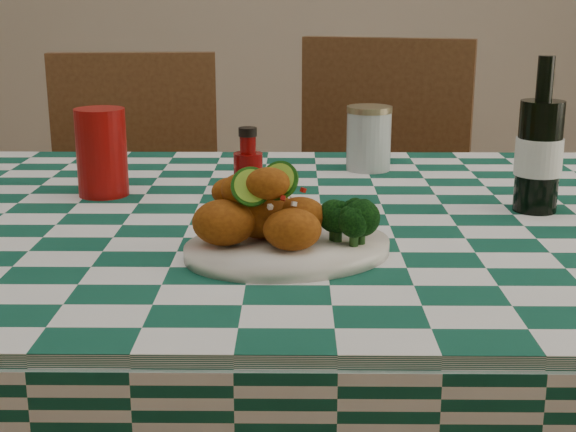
# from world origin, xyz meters

# --- Properties ---
(dining_table) EXTENTS (1.66, 1.06, 0.79)m
(dining_table) POSITION_xyz_m (0.00, 0.00, 0.39)
(dining_table) COLOR #104A38
(dining_table) RESTS_ON ground
(plate) EXTENTS (0.34, 0.30, 0.02)m
(plate) POSITION_xyz_m (0.05, -0.21, 0.80)
(plate) COLOR white
(plate) RESTS_ON dining_table
(fried_chicken_pile) EXTENTS (0.16, 0.12, 0.10)m
(fried_chicken_pile) POSITION_xyz_m (0.02, -0.21, 0.86)
(fried_chicken_pile) COLOR #94480E
(fried_chicken_pile) RESTS_ON plate
(broccoli_side) EXTENTS (0.08, 0.08, 0.06)m
(broccoli_side) POSITION_xyz_m (0.14, -0.20, 0.83)
(broccoli_side) COLOR black
(broccoli_side) RESTS_ON plate
(red_tumbler) EXTENTS (0.09, 0.09, 0.15)m
(red_tumbler) POSITION_xyz_m (-0.28, 0.12, 0.86)
(red_tumbler) COLOR #910907
(red_tumbler) RESTS_ON dining_table
(ketchup_bottle) EXTENTS (0.06, 0.06, 0.12)m
(ketchup_bottle) POSITION_xyz_m (-0.02, 0.14, 0.84)
(ketchup_bottle) COLOR #700605
(ketchup_bottle) RESTS_ON dining_table
(mason_jar) EXTENTS (0.10, 0.10, 0.13)m
(mason_jar) POSITION_xyz_m (0.21, 0.34, 0.85)
(mason_jar) COLOR #B2BCBA
(mason_jar) RESTS_ON dining_table
(beer_bottle) EXTENTS (0.10, 0.10, 0.25)m
(beer_bottle) POSITION_xyz_m (0.45, 0.03, 0.91)
(beer_bottle) COLOR black
(beer_bottle) RESTS_ON dining_table
(wooden_chair_left) EXTENTS (0.48, 0.50, 0.98)m
(wooden_chair_left) POSITION_xyz_m (-0.36, 0.72, 0.49)
(wooden_chair_left) COLOR #472814
(wooden_chair_left) RESTS_ON ground
(wooden_chair_right) EXTENTS (0.59, 0.60, 1.01)m
(wooden_chair_right) POSITION_xyz_m (0.24, 0.73, 0.51)
(wooden_chair_right) COLOR #472814
(wooden_chair_right) RESTS_ON ground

